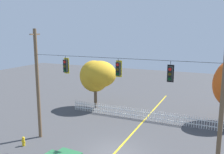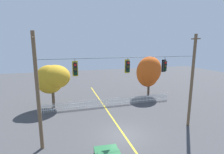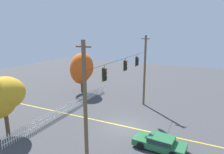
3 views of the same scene
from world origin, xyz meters
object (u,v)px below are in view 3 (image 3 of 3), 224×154
Objects in this scene: traffic_signal_westbound_side at (104,75)px; traffic_signal_eastbound_side at (137,61)px; autumn_maple_mid at (82,67)px; parked_car at (160,142)px; traffic_signal_northbound_primary at (125,66)px; autumn_maple_near_fence at (1,96)px.

traffic_signal_westbound_side and traffic_signal_eastbound_side have the same top height.
parked_car is (-10.40, -14.60, -3.45)m from autumn_maple_mid.
traffic_signal_westbound_side is at bearing -139.35° from autumn_maple_mid.
traffic_signal_westbound_side is at bearing 180.00° from traffic_signal_eastbound_side.
autumn_maple_mid is 18.25m from parked_car.
traffic_signal_northbound_primary is at bearing 179.99° from traffic_signal_eastbound_side.
traffic_signal_westbound_side is 0.25× the size of autumn_maple_near_fence.
parked_car is at bearing -145.77° from traffic_signal_eastbound_side.
autumn_maple_mid is (4.14, 10.34, -2.16)m from traffic_signal_eastbound_side.
traffic_signal_northbound_primary is 0.95× the size of traffic_signal_eastbound_side.
traffic_signal_westbound_side is 1.04× the size of traffic_signal_northbound_primary.
traffic_signal_northbound_primary is at bearing -0.00° from traffic_signal_westbound_side.
autumn_maple_near_fence is (-2.25, 9.44, -2.42)m from traffic_signal_westbound_side.
parked_car is at bearing -125.47° from autumn_maple_mid.
traffic_signal_eastbound_side reaches higher than autumn_maple_near_fence.
traffic_signal_westbound_side reaches higher than parked_car.
autumn_maple_mid reaches higher than parked_car.
autumn_maple_near_fence is at bearing 124.91° from traffic_signal_northbound_primary.
parked_car is (-6.26, -4.26, -5.61)m from traffic_signal_eastbound_side.
traffic_signal_northbound_primary reaches higher than autumn_maple_near_fence.
autumn_maple_mid is at bearing 54.53° from parked_car.
traffic_signal_eastbound_side is at bearing -0.01° from traffic_signal_northbound_primary.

